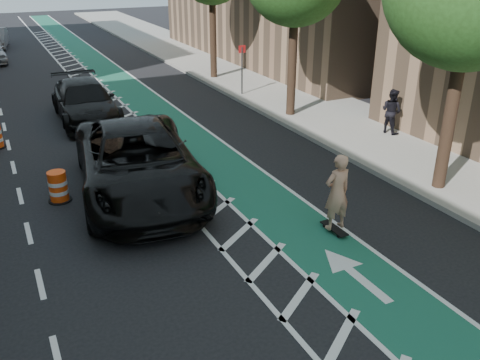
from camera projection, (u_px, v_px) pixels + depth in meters
ground at (182, 248)px, 12.05m from camera, size 120.00×120.00×0.00m
bike_lane at (166, 120)px, 21.45m from camera, size 2.00×90.00×0.01m
buffer_strip at (131, 125)px, 20.84m from camera, size 1.40×90.00×0.01m
sidewalk_right at (297, 100)px, 24.07m from camera, size 5.00×90.00×0.15m
curb_right at (251, 106)px, 23.07m from camera, size 0.12×90.00×0.16m
sign_post at (242, 69)px, 24.41m from camera, size 0.35×0.08×2.47m
skateboard at (334, 228)px, 12.74m from camera, size 0.26×0.88×0.12m
skateboarder at (337, 192)px, 12.33m from camera, size 0.72×0.48×1.97m
suv_near at (138, 162)px, 14.50m from camera, size 4.15×7.40×1.95m
suv_far at (85, 102)px, 21.07m from camera, size 2.38×5.63×1.62m
pedestrian at (391, 111)px, 19.12m from camera, size 0.81×0.95×1.69m
barrel_a at (58, 187)px, 14.23m from camera, size 0.65×0.65×0.88m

